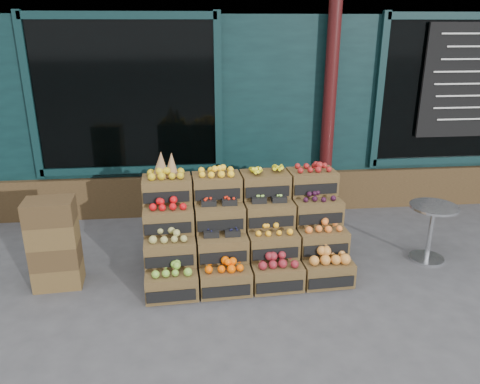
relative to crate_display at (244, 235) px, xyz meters
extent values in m
plane|color=#404043|center=(0.19, -0.44, -0.43)|extent=(60.00, 60.00, 0.00)
cube|color=black|center=(0.19, 4.76, 1.97)|extent=(12.00, 6.00, 4.80)
cube|color=black|center=(0.19, 1.81, 1.07)|extent=(12.00, 0.12, 3.00)
cube|color=#3F2D19|center=(0.19, 1.74, -0.13)|extent=(12.00, 0.18, 0.60)
cube|color=black|center=(-1.41, 1.74, 1.32)|extent=(2.40, 0.06, 2.00)
cube|color=black|center=(3.39, 1.74, 1.32)|extent=(2.40, 0.06, 2.00)
cylinder|color=#350C0C|center=(1.39, 1.61, 1.17)|extent=(0.18, 0.18, 3.20)
cube|color=black|center=(3.39, 1.66, 1.47)|extent=(1.30, 0.04, 1.60)
cube|color=brown|center=(-0.81, -0.49, -0.29)|extent=(0.56, 0.40, 0.27)
cube|color=black|center=(-0.80, -0.69, -0.32)|extent=(0.50, 0.04, 0.12)
cube|color=#73A731|center=(-0.81, -0.49, -0.11)|extent=(0.44, 0.30, 0.09)
cube|color=brown|center=(-0.25, -0.46, -0.29)|extent=(0.56, 0.40, 0.27)
cube|color=black|center=(-0.24, -0.66, -0.32)|extent=(0.50, 0.04, 0.12)
cube|color=#F35300|center=(-0.25, -0.46, -0.11)|extent=(0.44, 0.30, 0.10)
cube|color=brown|center=(0.31, -0.43, -0.29)|extent=(0.56, 0.40, 0.27)
cube|color=black|center=(0.32, -0.63, -0.32)|extent=(0.50, 0.04, 0.12)
cube|color=maroon|center=(0.31, -0.43, -0.11)|extent=(0.44, 0.30, 0.10)
cube|color=brown|center=(0.87, -0.40, -0.29)|extent=(0.56, 0.40, 0.27)
cube|color=black|center=(0.88, -0.60, -0.32)|extent=(0.50, 0.04, 0.12)
cube|color=orange|center=(0.87, -0.40, -0.10)|extent=(0.44, 0.30, 0.13)
cube|color=brown|center=(-0.82, -0.26, -0.02)|extent=(0.56, 0.40, 0.27)
cube|color=black|center=(-0.81, -0.46, -0.05)|extent=(0.50, 0.04, 0.12)
cube|color=#9A964C|center=(-0.82, -0.26, 0.16)|extent=(0.44, 0.30, 0.09)
cube|color=brown|center=(-0.26, -0.23, -0.02)|extent=(0.56, 0.40, 0.27)
cube|color=black|center=(-0.25, -0.43, -0.05)|extent=(0.50, 0.04, 0.12)
cube|color=black|center=(-0.26, -0.23, 0.13)|extent=(0.44, 0.30, 0.03)
cube|color=brown|center=(0.30, -0.21, -0.02)|extent=(0.56, 0.40, 0.27)
cube|color=black|center=(0.31, -0.40, -0.05)|extent=(0.50, 0.04, 0.12)
cube|color=#FFA71A|center=(0.30, -0.21, 0.15)|extent=(0.44, 0.30, 0.07)
cube|color=brown|center=(0.85, -0.18, -0.02)|extent=(0.56, 0.40, 0.27)
cube|color=black|center=(0.86, -0.38, -0.05)|extent=(0.50, 0.04, 0.12)
cube|color=orange|center=(0.85, -0.18, 0.15)|extent=(0.44, 0.30, 0.09)
cube|color=brown|center=(-0.83, -0.03, 0.25)|extent=(0.56, 0.40, 0.27)
cube|color=black|center=(-0.82, -0.23, 0.22)|extent=(0.50, 0.04, 0.12)
cube|color=red|center=(-0.83, -0.03, 0.43)|extent=(0.44, 0.30, 0.09)
cube|color=brown|center=(-0.27, -0.01, 0.25)|extent=(0.56, 0.40, 0.27)
cube|color=black|center=(-0.26, -0.20, 0.22)|extent=(0.50, 0.04, 0.12)
cube|color=red|center=(-0.27, -0.01, 0.40)|extent=(0.44, 0.30, 0.04)
cube|color=brown|center=(0.28, 0.02, 0.25)|extent=(0.56, 0.40, 0.27)
cube|color=black|center=(0.29, -0.18, 0.22)|extent=(0.50, 0.04, 0.12)
cube|color=#96CF4F|center=(0.28, 0.02, 0.40)|extent=(0.44, 0.30, 0.03)
cube|color=brown|center=(0.84, 0.05, 0.25)|extent=(0.56, 0.40, 0.27)
cube|color=black|center=(0.85, -0.15, 0.22)|extent=(0.50, 0.04, 0.12)
cube|color=black|center=(0.84, 0.05, 0.41)|extent=(0.44, 0.30, 0.07)
cube|color=brown|center=(-0.84, 0.19, 0.51)|extent=(0.56, 0.40, 0.27)
cube|color=black|center=(-0.83, 0.00, 0.49)|extent=(0.50, 0.04, 0.12)
cube|color=gold|center=(-0.84, 0.19, 0.69)|extent=(0.44, 0.30, 0.09)
cube|color=brown|center=(-0.28, 0.22, 0.51)|extent=(0.56, 0.40, 0.27)
cube|color=black|center=(-0.27, 0.02, 0.49)|extent=(0.50, 0.04, 0.12)
cube|color=yellow|center=(-0.28, 0.22, 0.69)|extent=(0.44, 0.30, 0.09)
cube|color=brown|center=(0.27, 0.25, 0.51)|extent=(0.56, 0.40, 0.27)
cube|color=black|center=(0.28, 0.05, 0.49)|extent=(0.50, 0.04, 0.12)
cube|color=yellow|center=(0.27, 0.25, 0.69)|extent=(0.44, 0.30, 0.08)
cube|color=brown|center=(0.83, 0.28, 0.51)|extent=(0.56, 0.40, 0.27)
cube|color=black|center=(0.84, 0.08, 0.49)|extent=(0.50, 0.04, 0.12)
cube|color=maroon|center=(0.83, 0.28, 0.69)|extent=(0.44, 0.30, 0.08)
cube|color=#3F2D19|center=(0.02, -0.22, -0.29)|extent=(2.23, 0.48, 0.27)
cube|color=#3F2D19|center=(0.01, 0.01, -0.16)|extent=(2.23, 0.48, 0.54)
cube|color=#3F2D19|center=(-0.01, 0.24, -0.02)|extent=(2.23, 0.48, 0.81)
cone|color=olive|center=(-0.89, 0.19, 0.80)|extent=(0.19, 0.19, 0.31)
cone|color=olive|center=(-0.78, 0.23, 0.78)|extent=(0.17, 0.17, 0.27)
cube|color=brown|center=(-2.03, -0.16, -0.30)|extent=(0.52, 0.38, 0.25)
cube|color=#3F2D19|center=(-2.03, -0.16, -0.06)|extent=(0.52, 0.38, 0.25)
cube|color=brown|center=(-2.03, -0.16, 0.19)|extent=(0.52, 0.38, 0.25)
cube|color=#3F2D19|center=(-2.03, -0.16, 0.44)|extent=(0.52, 0.38, 0.25)
cylinder|color=silver|center=(2.22, -0.02, -0.41)|extent=(0.41, 0.41, 0.03)
cylinder|color=silver|center=(2.22, -0.02, -0.09)|extent=(0.06, 0.06, 0.66)
cylinder|color=silver|center=(2.22, -0.02, 0.25)|extent=(0.55, 0.55, 0.03)
imported|color=#1B5E21|center=(-0.96, 2.39, 0.54)|extent=(0.82, 0.68, 1.93)
camera|label=1|loc=(-0.55, -4.79, 2.27)|focal=35.00mm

